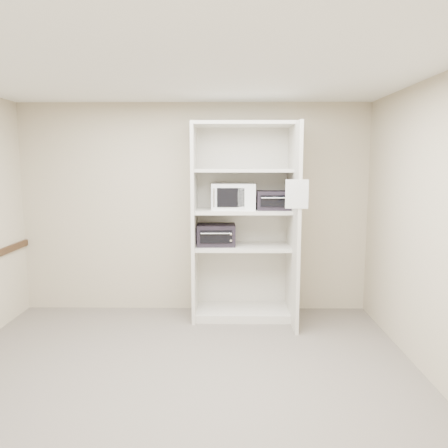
{
  "coord_description": "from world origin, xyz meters",
  "views": [
    {
      "loc": [
        0.44,
        -3.66,
        1.94
      ],
      "look_at": [
        0.39,
        1.36,
        1.24
      ],
      "focal_mm": 35.0,
      "sensor_mm": 36.0,
      "label": 1
    }
  ],
  "objects_px": {
    "microwave": "(233,196)",
    "toaster_oven_lower": "(216,235)",
    "toaster_oven_upper": "(273,200)",
    "shelving_unit": "(247,229)"
  },
  "relations": [
    {
      "from": "microwave",
      "to": "toaster_oven_lower",
      "type": "bearing_deg",
      "value": -170.81
    },
    {
      "from": "toaster_oven_upper",
      "to": "shelving_unit",
      "type": "bearing_deg",
      "value": 175.7
    },
    {
      "from": "shelving_unit",
      "to": "toaster_oven_lower",
      "type": "distance_m",
      "value": 0.39
    },
    {
      "from": "toaster_oven_upper",
      "to": "microwave",
      "type": "bearing_deg",
      "value": 172.75
    },
    {
      "from": "shelving_unit",
      "to": "toaster_oven_lower",
      "type": "xyz_separation_m",
      "value": [
        -0.38,
        0.01,
        -0.08
      ]
    },
    {
      "from": "shelving_unit",
      "to": "toaster_oven_upper",
      "type": "height_order",
      "value": "shelving_unit"
    },
    {
      "from": "toaster_oven_upper",
      "to": "toaster_oven_lower",
      "type": "relative_size",
      "value": 0.85
    },
    {
      "from": "shelving_unit",
      "to": "microwave",
      "type": "relative_size",
      "value": 4.56
    },
    {
      "from": "microwave",
      "to": "toaster_oven_upper",
      "type": "distance_m",
      "value": 0.49
    },
    {
      "from": "toaster_oven_lower",
      "to": "shelving_unit",
      "type": "bearing_deg",
      "value": -2.16
    }
  ]
}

